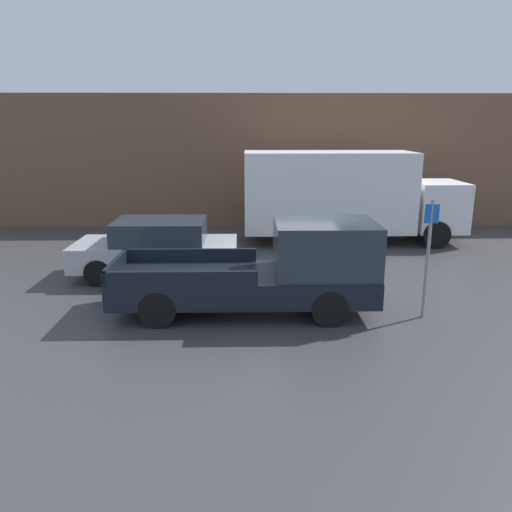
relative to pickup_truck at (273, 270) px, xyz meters
name	(u,v)px	position (x,y,z in m)	size (l,w,h in m)	color
ground_plane	(288,297)	(0.41, 0.91, -0.96)	(60.00, 60.00, 0.00)	#3D3D3F
building_wall	(271,162)	(0.41, 9.87, 1.69)	(28.00, 0.15, 5.31)	brown
pickup_truck	(273,270)	(0.00, 0.00, 0.00)	(5.76, 2.02, 2.05)	black
car	(157,248)	(-3.06, 2.79, -0.15)	(4.43, 2.01, 1.58)	#B7BABF
delivery_truck	(344,194)	(2.86, 6.94, 0.76)	(7.69, 2.36, 3.20)	white
parking_sign	(428,253)	(3.26, -0.44, 0.50)	(0.30, 0.07, 2.60)	gray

